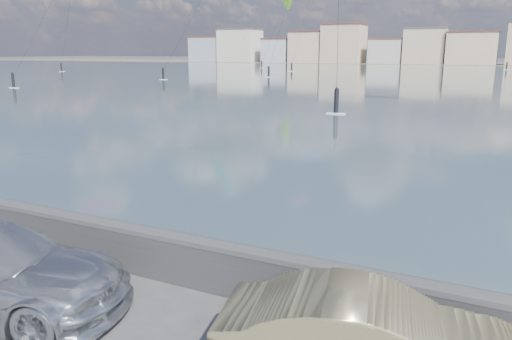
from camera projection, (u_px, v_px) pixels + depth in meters
The scene contains 4 objects.
bay_water at pixel (471, 78), 87.60m from camera, with size 500.00×177.00×0.00m, color #304751.
far_shore_strip at pixel (491, 64), 182.20m from camera, with size 500.00×60.00×0.00m, color #4C473D.
seawall at pixel (183, 256), 10.04m from camera, with size 400.00×0.36×1.08m.
far_buildings at pixel (496, 47), 168.02m from camera, with size 240.79×13.26×14.60m.
Camera 1 is at (5.47, -5.04, 4.61)m, focal length 35.00 mm.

